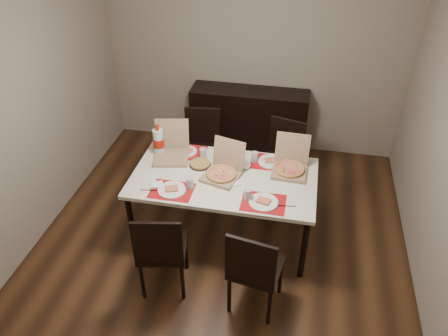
# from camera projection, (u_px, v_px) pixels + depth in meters

# --- Properties ---
(ground) EXTENTS (3.80, 4.00, 0.02)m
(ground) POSITION_uv_depth(u_px,v_px,m) (222.00, 241.00, 4.61)
(ground) COLOR #442815
(ground) RESTS_ON ground
(room_walls) EXTENTS (3.84, 4.02, 2.62)m
(room_walls) POSITION_uv_depth(u_px,v_px,m) (231.00, 70.00, 3.94)
(room_walls) COLOR gray
(room_walls) RESTS_ON ground
(sideboard) EXTENTS (1.50, 0.40, 0.90)m
(sideboard) POSITION_uv_depth(u_px,v_px,m) (249.00, 122.00, 5.76)
(sideboard) COLOR black
(sideboard) RESTS_ON ground
(dining_table) EXTENTS (1.80, 1.00, 0.75)m
(dining_table) POSITION_uv_depth(u_px,v_px,m) (224.00, 182.00, 4.31)
(dining_table) COLOR beige
(dining_table) RESTS_ON ground
(chair_near_left) EXTENTS (0.49, 0.49, 0.93)m
(chair_near_left) POSITION_uv_depth(u_px,v_px,m) (161.00, 249.00, 3.80)
(chair_near_left) COLOR black
(chair_near_left) RESTS_ON ground
(chair_near_right) EXTENTS (0.49, 0.49, 0.93)m
(chair_near_right) POSITION_uv_depth(u_px,v_px,m) (254.00, 268.00, 3.63)
(chair_near_right) COLOR black
(chair_near_right) RESTS_ON ground
(chair_far_left) EXTENTS (0.46, 0.46, 0.93)m
(chair_far_left) POSITION_uv_depth(u_px,v_px,m) (202.00, 144.00, 5.21)
(chair_far_left) COLOR black
(chair_far_left) RESTS_ON ground
(chair_far_right) EXTENTS (0.51, 0.51, 0.93)m
(chair_far_right) POSITION_uv_depth(u_px,v_px,m) (283.00, 156.00, 4.99)
(chair_far_right) COLOR black
(chair_far_right) RESTS_ON ground
(setting_near_left) EXTENTS (0.49, 0.30, 0.11)m
(setting_near_left) POSITION_uv_depth(u_px,v_px,m) (175.00, 188.00, 4.09)
(setting_near_left) COLOR #BA0C12
(setting_near_left) RESTS_ON dining_table
(setting_near_right) EXTENTS (0.49, 0.30, 0.11)m
(setting_near_right) POSITION_uv_depth(u_px,v_px,m) (259.00, 200.00, 3.94)
(setting_near_right) COLOR #BA0C12
(setting_near_right) RESTS_ON dining_table
(setting_far_left) EXTENTS (0.49, 0.30, 0.11)m
(setting_far_left) POSITION_uv_depth(u_px,v_px,m) (189.00, 152.00, 4.60)
(setting_far_left) COLOR #BA0C12
(setting_far_left) RESTS_ON dining_table
(setting_far_right) EXTENTS (0.48, 0.30, 0.11)m
(setting_far_right) POSITION_uv_depth(u_px,v_px,m) (267.00, 160.00, 4.46)
(setting_far_right) COLOR #BA0C12
(setting_far_right) RESTS_ON dining_table
(napkin_loose) EXTENTS (0.16, 0.16, 0.02)m
(napkin_loose) POSITION_uv_depth(u_px,v_px,m) (233.00, 183.00, 4.17)
(napkin_loose) COLOR white
(napkin_loose) RESTS_ON dining_table
(pizza_box_center) EXTENTS (0.42, 0.44, 0.33)m
(pizza_box_center) POSITION_uv_depth(u_px,v_px,m) (223.00, 171.00, 4.25)
(pizza_box_center) COLOR #907253
(pizza_box_center) RESTS_ON dining_table
(pizza_box_right) EXTENTS (0.35, 0.38, 0.34)m
(pizza_box_right) POSITION_uv_depth(u_px,v_px,m) (290.00, 166.00, 4.32)
(pizza_box_right) COLOR #907253
(pizza_box_right) RESTS_ON dining_table
(pizza_box_left) EXTENTS (0.42, 0.45, 0.35)m
(pizza_box_left) POSITION_uv_depth(u_px,v_px,m) (172.00, 151.00, 4.53)
(pizza_box_left) COLOR #907253
(pizza_box_left) RESTS_ON dining_table
(faina_plate) EXTENTS (0.22, 0.22, 0.03)m
(faina_plate) POSITION_uv_depth(u_px,v_px,m) (200.00, 164.00, 4.42)
(faina_plate) COLOR black
(faina_plate) RESTS_ON dining_table
(dip_bowl) EXTENTS (0.14, 0.14, 0.03)m
(dip_bowl) POSITION_uv_depth(u_px,v_px,m) (244.00, 166.00, 4.39)
(dip_bowl) COLOR white
(dip_bowl) RESTS_ON dining_table
(soda_bottle) EXTENTS (0.11, 0.11, 0.34)m
(soda_bottle) POSITION_uv_depth(u_px,v_px,m) (159.00, 142.00, 4.53)
(soda_bottle) COLOR silver
(soda_bottle) RESTS_ON dining_table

